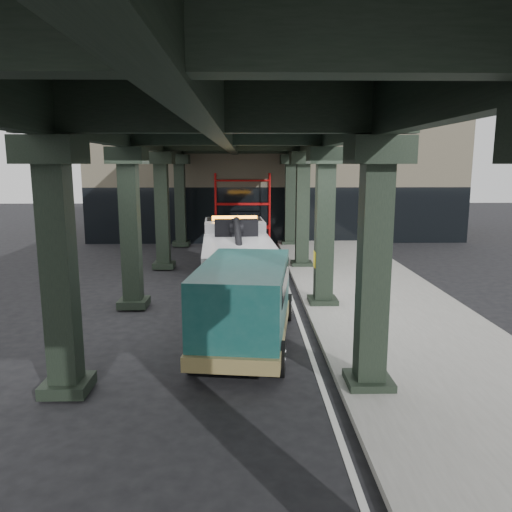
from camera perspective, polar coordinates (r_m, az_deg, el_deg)
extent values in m
plane|color=black|center=(14.07, -1.76, -8.18)|extent=(90.00, 90.00, 0.00)
cube|color=gray|center=(16.54, 14.15, -5.37)|extent=(5.00, 40.00, 0.15)
cube|color=silver|center=(16.05, 4.41, -5.81)|extent=(0.12, 38.00, 0.01)
cube|color=black|center=(9.86, 13.26, -1.52)|extent=(0.55, 0.55, 5.00)
cube|color=black|center=(9.65, 13.83, 11.66)|extent=(1.10, 1.10, 0.50)
cube|color=black|center=(10.57, 12.72, -13.91)|extent=(0.90, 0.90, 0.24)
cube|color=black|center=(15.66, 7.82, 3.04)|extent=(0.55, 0.55, 5.00)
cube|color=black|center=(15.53, 8.03, 11.30)|extent=(1.10, 1.10, 0.50)
cube|color=black|center=(16.12, 7.62, -5.17)|extent=(0.90, 0.90, 0.24)
cube|color=black|center=(21.57, 5.33, 5.11)|extent=(0.55, 0.55, 5.00)
cube|color=black|center=(21.47, 5.43, 11.10)|extent=(1.10, 1.10, 0.50)
cube|color=black|center=(21.90, 5.23, -0.94)|extent=(0.90, 0.90, 0.24)
cube|color=black|center=(27.51, 3.91, 6.28)|extent=(0.55, 0.55, 5.00)
cube|color=black|center=(27.44, 3.97, 10.97)|extent=(1.10, 1.10, 0.50)
cube|color=black|center=(27.78, 3.85, 1.51)|extent=(0.90, 0.90, 0.24)
cube|color=black|center=(10.18, -21.56, -1.60)|extent=(0.55, 0.55, 5.00)
cube|color=black|center=(9.98, -22.44, 11.14)|extent=(1.10, 1.10, 0.50)
cube|color=black|center=(10.87, -20.72, -13.65)|extent=(0.90, 0.90, 0.24)
cube|color=black|center=(15.86, -14.15, 2.91)|extent=(0.55, 0.55, 5.00)
cube|color=black|center=(15.74, -14.52, 11.06)|extent=(1.10, 1.10, 0.50)
cube|color=black|center=(16.32, -13.78, -5.19)|extent=(0.90, 0.90, 0.24)
cube|color=black|center=(21.71, -10.66, 5.01)|extent=(0.55, 0.55, 5.00)
cube|color=black|center=(21.62, -10.87, 10.95)|extent=(1.10, 1.10, 0.50)
cube|color=black|center=(22.05, -10.46, -1.00)|extent=(0.90, 0.90, 0.24)
cube|color=black|center=(27.63, -8.66, 6.21)|extent=(0.55, 0.55, 5.00)
cube|color=black|center=(27.56, -8.79, 10.88)|extent=(1.10, 1.10, 0.50)
cube|color=black|center=(27.90, -8.53, 1.45)|extent=(0.90, 0.90, 0.24)
cube|color=black|center=(15.56, 8.11, 14.24)|extent=(0.35, 32.00, 1.10)
cube|color=black|center=(15.77, -14.65, 13.96)|extent=(0.35, 32.00, 1.10)
cube|color=black|center=(15.38, -3.35, 14.37)|extent=(0.35, 32.00, 1.10)
cube|color=black|center=(15.44, -3.38, 16.97)|extent=(7.40, 32.00, 0.30)
cube|color=#C6B793|center=(33.39, 1.97, 9.61)|extent=(22.00, 10.00, 8.00)
cylinder|color=red|center=(28.39, -4.58, 5.39)|extent=(0.08, 0.08, 4.00)
cylinder|color=red|center=(27.59, -4.67, 5.24)|extent=(0.08, 0.08, 4.00)
cylinder|color=red|center=(28.37, 1.51, 5.42)|extent=(0.08, 0.08, 4.00)
cylinder|color=red|center=(27.58, 1.59, 5.27)|extent=(0.08, 0.08, 4.00)
cylinder|color=red|center=(28.45, -1.52, 3.40)|extent=(3.00, 0.08, 0.08)
cylinder|color=red|center=(28.32, -1.54, 6.02)|extent=(3.00, 0.08, 0.08)
cylinder|color=red|center=(28.25, -1.55, 8.65)|extent=(3.00, 0.08, 0.08)
cube|color=black|center=(17.30, -2.12, -2.31)|extent=(1.41, 7.26, 0.24)
cube|color=silver|center=(19.56, -2.48, 1.62)|extent=(2.40, 2.44, 1.73)
cube|color=silver|center=(20.63, -2.58, 0.73)|extent=(2.30, 0.81, 0.87)
cube|color=black|center=(19.73, -2.52, 3.11)|extent=(2.19, 1.38, 0.82)
cube|color=silver|center=(16.09, -1.95, -1.00)|extent=(2.60, 4.94, 1.35)
cube|color=orange|center=(19.24, -2.48, 4.36)|extent=(1.75, 0.38, 0.15)
cube|color=black|center=(17.83, -2.28, 3.26)|extent=(1.57, 0.67, 0.58)
cylinder|color=black|center=(16.15, -2.00, 1.64)|extent=(0.44, 3.37, 1.29)
cube|color=black|center=(13.96, -1.42, -6.88)|extent=(0.37, 1.36, 0.17)
cube|color=black|center=(13.33, -1.24, -7.94)|extent=(1.55, 0.34, 0.17)
cylinder|color=black|center=(20.00, -5.52, -1.03)|extent=(0.40, 1.08, 1.06)
cylinder|color=silver|center=(20.00, -5.52, -1.03)|extent=(0.41, 0.60, 0.58)
cylinder|color=black|center=(20.08, 0.53, -0.93)|extent=(0.40, 1.08, 1.06)
cylinder|color=silver|center=(20.08, 0.53, -0.93)|extent=(0.41, 0.60, 0.58)
cylinder|color=black|center=(16.90, -5.64, -3.17)|extent=(0.40, 1.08, 1.06)
cylinder|color=silver|center=(16.90, -5.64, -3.17)|extent=(0.41, 0.60, 0.58)
cylinder|color=black|center=(17.00, 1.52, -3.04)|extent=(0.40, 1.08, 1.06)
cylinder|color=silver|center=(17.00, 1.52, -3.04)|extent=(0.41, 0.60, 0.58)
cylinder|color=black|center=(15.69, -5.70, -4.24)|extent=(0.40, 1.08, 1.06)
cylinder|color=silver|center=(15.69, -5.70, -4.24)|extent=(0.41, 0.60, 0.58)
cylinder|color=black|center=(15.79, 2.02, -4.09)|extent=(0.40, 1.08, 1.06)
cylinder|color=silver|center=(15.79, 2.02, -4.09)|extent=(0.41, 0.60, 0.58)
cube|color=#134643|center=(14.60, -0.09, -3.85)|extent=(2.03, 1.26, 0.84)
cube|color=#134643|center=(12.03, -1.39, -5.14)|extent=(2.48, 4.42, 1.82)
cube|color=olive|center=(12.61, -1.15, -7.96)|extent=(2.65, 5.45, 0.33)
cube|color=black|center=(14.06, -0.25, -1.27)|extent=(1.86, 0.63, 0.78)
cube|color=black|center=(12.19, -1.23, -2.67)|extent=(2.40, 3.59, 0.51)
cube|color=silver|center=(15.17, 0.11, -4.76)|extent=(1.87, 0.35, 0.28)
cylinder|color=black|center=(14.81, -3.72, -5.65)|extent=(0.36, 0.81, 0.79)
cylinder|color=silver|center=(14.81, -3.72, -5.65)|extent=(0.35, 0.47, 0.43)
cylinder|color=black|center=(14.62, 3.56, -5.87)|extent=(0.36, 0.81, 0.79)
cylinder|color=silver|center=(14.62, 3.56, -5.87)|extent=(0.35, 0.47, 0.43)
cylinder|color=black|center=(11.16, -7.17, -11.20)|extent=(0.36, 0.81, 0.79)
cylinder|color=silver|center=(11.16, -7.17, -11.20)|extent=(0.35, 0.47, 0.43)
cylinder|color=black|center=(10.91, 2.65, -11.66)|extent=(0.36, 0.81, 0.79)
cylinder|color=silver|center=(10.91, 2.65, -11.66)|extent=(0.35, 0.47, 0.43)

